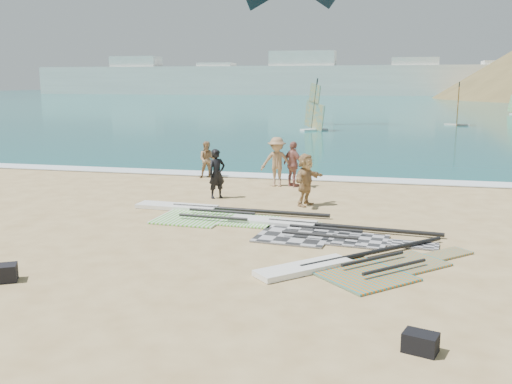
% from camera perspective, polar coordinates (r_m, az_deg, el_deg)
% --- Properties ---
extents(ground, '(300.00, 300.00, 0.00)m').
position_cam_1_polar(ground, '(12.19, -9.88, -7.90)').
color(ground, tan).
rests_on(ground, ground).
extents(sea, '(300.00, 240.00, 0.06)m').
position_cam_1_polar(sea, '(142.70, 11.60, 9.25)').
color(sea, '#0C4A56').
rests_on(sea, ground).
extents(surf_line, '(300.00, 1.20, 0.04)m').
position_cam_1_polar(surf_line, '(23.66, 1.85, 1.50)').
color(surf_line, white).
rests_on(surf_line, ground).
extents(far_town, '(160.00, 8.00, 12.00)m').
position_cam_1_polar(far_town, '(161.85, 6.21, 11.18)').
color(far_town, white).
rests_on(far_town, ground).
extents(rig_grey, '(5.78, 2.56, 0.20)m').
position_cam_1_polar(rig_grey, '(15.14, 5.30, -3.82)').
color(rig_grey, '#242527').
rests_on(rig_grey, ground).
extents(rig_green, '(6.10, 2.55, 0.20)m').
position_cam_1_polar(rig_green, '(17.04, -4.86, -2.13)').
color(rig_green, '#45C019').
rests_on(rig_green, ground).
extents(rig_orange, '(4.64, 4.19, 0.20)m').
position_cam_1_polar(rig_orange, '(12.41, 9.91, -7.32)').
color(rig_orange, '#F76705').
rests_on(rig_orange, ground).
extents(gear_bag_near, '(0.66, 0.60, 0.34)m').
position_cam_1_polar(gear_bag_near, '(12.49, -24.00, -7.43)').
color(gear_bag_near, black).
rests_on(gear_bag_near, ground).
extents(gear_bag_far, '(0.57, 0.47, 0.29)m').
position_cam_1_polar(gear_bag_far, '(8.99, 16.12, -14.26)').
color(gear_bag_far, black).
rests_on(gear_bag_far, ground).
extents(person_wetsuit, '(0.71, 0.72, 1.68)m').
position_cam_1_polar(person_wetsuit, '(19.32, -3.93, 1.83)').
color(person_wetsuit, black).
rests_on(person_wetsuit, ground).
extents(beachgoer_left, '(0.86, 0.74, 1.51)m').
position_cam_1_polar(beachgoer_left, '(23.45, -4.87, 3.24)').
color(beachgoer_left, '#9C7B54').
rests_on(beachgoer_left, ground).
extents(beachgoer_mid, '(1.25, 0.77, 1.86)m').
position_cam_1_polar(beachgoer_mid, '(21.47, 2.10, 3.03)').
color(beachgoer_mid, '#9A7653').
rests_on(beachgoer_mid, ground).
extents(beachgoer_back, '(1.04, 0.95, 1.71)m').
position_cam_1_polar(beachgoer_back, '(21.43, 3.74, 2.79)').
color(beachgoer_back, '#A06156').
rests_on(beachgoer_back, ground).
extents(beachgoer_right, '(1.01, 1.63, 1.68)m').
position_cam_1_polar(beachgoer_right, '(18.18, 4.99, 1.24)').
color(beachgoer_right, tan).
rests_on(beachgoer_right, ground).
extents(windsurfer_left, '(2.14, 2.12, 4.17)m').
position_cam_1_polar(windsurfer_left, '(45.92, 5.86, 7.63)').
color(windsurfer_left, white).
rests_on(windsurfer_left, ground).
extents(windsurfer_centre, '(2.18, 2.60, 3.89)m').
position_cam_1_polar(windsurfer_centre, '(53.90, 19.50, 7.50)').
color(windsurfer_centre, white).
rests_on(windsurfer_centre, ground).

